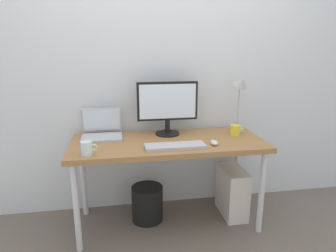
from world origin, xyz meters
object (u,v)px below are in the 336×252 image
at_px(glass_cup, 87,148).
at_px(wastebasket, 147,203).
at_px(mouse, 214,143).
at_px(laptop, 102,130).
at_px(desk_lamp, 241,91).
at_px(keyboard, 175,146).
at_px(computer_tower, 232,192).
at_px(coffee_mug, 236,130).
at_px(monitor, 168,105).
at_px(desk, 168,149).

bearing_deg(glass_cup, wastebasket, 33.67).
bearing_deg(mouse, laptop, 157.35).
bearing_deg(desk_lamp, wastebasket, -172.44).
xyz_separation_m(laptop, keyboard, (0.53, -0.36, -0.05)).
bearing_deg(desk_lamp, computer_tower, -119.91).
height_order(keyboard, coffee_mug, coffee_mug).
xyz_separation_m(laptop, glass_cup, (-0.08, -0.41, -0.01)).
relative_size(laptop, keyboard, 0.73).
bearing_deg(monitor, keyboard, -90.29).
relative_size(desk, laptop, 4.69).
bearing_deg(desk, computer_tower, 3.86).
bearing_deg(mouse, desk_lamp, 45.51).
height_order(monitor, wastebasket, monitor).
bearing_deg(desk_lamp, laptop, 179.20).
bearing_deg(keyboard, desk, 98.16).
relative_size(monitor, mouse, 5.52).
bearing_deg(glass_cup, laptop, 78.44).
distance_m(monitor, coffee_mug, 0.60).
bearing_deg(glass_cup, desk, 20.04).
height_order(monitor, keyboard, monitor).
xyz_separation_m(laptop, desk_lamp, (1.16, -0.02, 0.29)).
bearing_deg(laptop, desk_lamp, -0.80).
relative_size(coffee_mug, wastebasket, 0.40).
bearing_deg(desk_lamp, mouse, -134.49).
relative_size(laptop, glass_cup, 2.88).
xyz_separation_m(desk_lamp, glass_cup, (-1.24, -0.39, -0.30)).
bearing_deg(wastebasket, computer_tower, -2.40).
distance_m(monitor, keyboard, 0.42).
bearing_deg(computer_tower, keyboard, -159.21).
xyz_separation_m(mouse, glass_cup, (-0.92, -0.06, 0.03)).
bearing_deg(monitor, glass_cup, -147.62).
height_order(coffee_mug, glass_cup, glass_cup).
bearing_deg(monitor, desk_lamp, 0.08).
distance_m(desk_lamp, coffee_mug, 0.33).
bearing_deg(computer_tower, coffee_mug, 70.89).
distance_m(keyboard, coffee_mug, 0.61).
bearing_deg(coffee_mug, mouse, -138.56).
relative_size(mouse, coffee_mug, 0.75).
xyz_separation_m(keyboard, glass_cup, (-0.62, -0.05, 0.04)).
distance_m(mouse, computer_tower, 0.61).
relative_size(desk, keyboard, 3.41).
height_order(desk_lamp, wastebasket, desk_lamp).
height_order(laptop, mouse, laptop).
relative_size(mouse, wastebasket, 0.30).
distance_m(keyboard, glass_cup, 0.62).
bearing_deg(coffee_mug, desk_lamp, 56.88).
height_order(desk, laptop, laptop).
distance_m(computer_tower, wastebasket, 0.74).
xyz_separation_m(laptop, coffee_mug, (1.09, -0.12, -0.02)).
xyz_separation_m(laptop, mouse, (0.83, -0.35, -0.04)).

